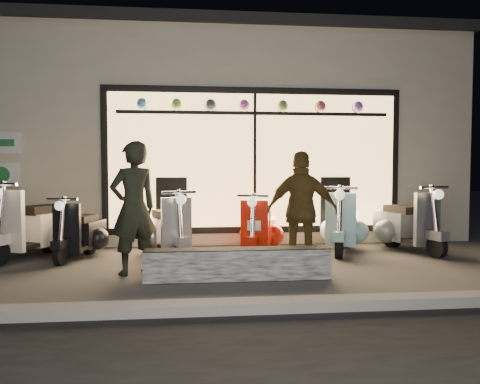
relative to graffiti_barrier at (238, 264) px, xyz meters
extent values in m
plane|color=#383533|center=(-0.23, 0.65, -0.20)|extent=(40.00, 40.00, 0.00)
cube|color=slate|center=(-0.23, -1.35, -0.14)|extent=(40.00, 0.25, 0.12)
cube|color=beige|center=(-0.23, 5.65, 1.80)|extent=(10.00, 6.00, 4.00)
cube|color=black|center=(-0.23, 5.65, 3.90)|extent=(10.20, 6.20, 0.20)
cube|color=black|center=(0.57, 2.63, 1.35)|extent=(5.45, 0.06, 2.65)
cube|color=#FFBF6B|center=(0.57, 2.59, 1.35)|extent=(5.20, 0.04, 2.40)
cube|color=black|center=(0.57, 2.55, 2.20)|extent=(4.90, 0.06, 0.06)
cube|color=white|center=(-3.83, 2.61, 1.65)|extent=(0.65, 0.04, 0.38)
cube|color=white|center=(-3.83, 2.61, 1.10)|extent=(0.55, 0.04, 0.42)
cube|color=black|center=(0.00, 0.00, 0.00)|extent=(2.35, 0.28, 0.40)
cylinder|color=black|center=(-0.74, 1.03, -0.03)|extent=(0.21, 0.36, 0.34)
cylinder|color=black|center=(-1.08, 1.98, -0.03)|extent=(0.23, 0.36, 0.34)
cube|color=silver|center=(-0.81, 1.23, 0.36)|extent=(0.46, 0.22, 0.83)
cube|color=silver|center=(-1.04, 1.89, 0.18)|extent=(0.64, 0.81, 0.46)
cube|color=black|center=(-1.01, 1.79, 0.46)|extent=(0.46, 0.63, 0.12)
sphere|color=#FFF2CC|center=(-0.73, 1.02, 0.76)|extent=(0.19, 0.19, 0.15)
cylinder|color=black|center=(0.33, 1.11, -0.04)|extent=(0.19, 0.34, 0.32)
cylinder|color=black|center=(0.63, 2.02, -0.04)|extent=(0.21, 0.34, 0.32)
cube|color=#B81D0B|center=(0.39, 1.30, 0.33)|extent=(0.44, 0.20, 0.78)
cube|color=#B81D0B|center=(0.60, 1.93, 0.16)|extent=(0.59, 0.76, 0.44)
cube|color=black|center=(0.57, 1.84, 0.43)|extent=(0.42, 0.59, 0.11)
sphere|color=#FFF2CC|center=(0.33, 1.11, 0.70)|extent=(0.18, 0.18, 0.14)
cylinder|color=black|center=(-2.47, 1.12, -0.04)|extent=(0.16, 0.32, 0.31)
cylinder|color=black|center=(-2.25, 2.01, -0.04)|extent=(0.18, 0.33, 0.31)
cube|color=black|center=(-2.43, 1.31, 0.31)|extent=(0.42, 0.17, 0.75)
cube|color=black|center=(-2.27, 1.92, 0.15)|extent=(0.53, 0.72, 0.42)
cube|color=black|center=(-2.30, 1.83, 0.41)|extent=(0.37, 0.56, 0.11)
sphere|color=#FFF2CC|center=(-2.48, 1.11, 0.67)|extent=(0.17, 0.17, 0.14)
cylinder|color=black|center=(-2.91, 2.18, -0.01)|extent=(0.28, 0.41, 0.38)
cube|color=#FAE8CD|center=(-3.27, 1.37, 0.43)|extent=(0.51, 0.28, 0.92)
cube|color=#FAE8CD|center=(-2.96, 2.08, 0.23)|extent=(0.75, 0.91, 0.52)
cube|color=black|center=(-3.00, 1.98, 0.54)|extent=(0.54, 0.70, 0.14)
cylinder|color=black|center=(1.71, 1.19, -0.02)|extent=(0.24, 0.37, 0.36)
cylinder|color=black|center=(2.12, 2.16, -0.02)|extent=(0.26, 0.38, 0.36)
cube|color=#8CBFC6|center=(1.80, 1.40, 0.39)|extent=(0.47, 0.26, 0.86)
cube|color=#8CBFC6|center=(2.08, 2.06, 0.20)|extent=(0.69, 0.85, 0.48)
cube|color=black|center=(2.04, 1.97, 0.49)|extent=(0.50, 0.66, 0.13)
sphere|color=#FFF2CC|center=(1.71, 1.18, 0.80)|extent=(0.21, 0.21, 0.16)
cylinder|color=black|center=(3.26, 1.09, -0.02)|extent=(0.20, 0.37, 0.36)
cylinder|color=black|center=(2.98, 2.11, -0.02)|extent=(0.22, 0.38, 0.36)
cube|color=slate|center=(3.20, 1.30, 0.39)|extent=(0.49, 0.20, 0.87)
cube|color=slate|center=(3.01, 2.01, 0.20)|extent=(0.62, 0.83, 0.49)
cube|color=black|center=(3.04, 1.91, 0.50)|extent=(0.44, 0.65, 0.13)
sphere|color=#FFF2CC|center=(3.26, 1.08, 0.80)|extent=(0.19, 0.19, 0.16)
imported|color=black|center=(-1.35, 0.46, 0.69)|extent=(0.77, 0.70, 1.77)
imported|color=brown|center=(0.93, 0.43, 0.63)|extent=(1.04, 0.66, 1.65)
camera|label=1|loc=(-0.58, -5.84, 1.22)|focal=35.00mm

